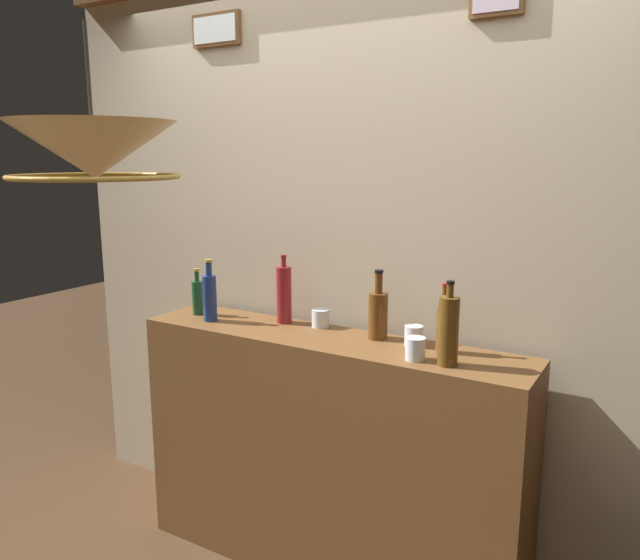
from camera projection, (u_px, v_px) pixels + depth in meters
panelled_rear_partition at (356, 232)px, 2.67m from camera, size 3.20×0.15×2.81m
bar_shelf_unit at (326, 456)px, 2.65m from camera, size 1.71×0.36×1.07m
liquor_bottle_mezcal at (443, 327)px, 2.33m from camera, size 0.06×0.06×0.27m
liquor_bottle_vermouth at (284, 294)px, 2.74m from camera, size 0.07×0.07×0.31m
liquor_bottle_bourbon at (210, 296)px, 2.77m from camera, size 0.06×0.06×0.28m
liquor_bottle_scotch at (198, 296)px, 2.89m from camera, size 0.05×0.05×0.22m
liquor_bottle_whiskey at (378, 313)px, 2.50m from camera, size 0.08×0.08×0.29m
liquor_bottle_rum at (448, 330)px, 2.18m from camera, size 0.07×0.07×0.31m
glass_tumbler_rocks at (414, 336)px, 2.42m from camera, size 0.07×0.07×0.08m
glass_tumbler_highball at (415, 349)px, 2.25m from camera, size 0.07×0.07×0.08m
glass_tumbler_shot at (321, 318)px, 2.69m from camera, size 0.08×0.08×0.08m
pendant_lamp at (94, 152)px, 1.92m from camera, size 0.52×0.52×0.47m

